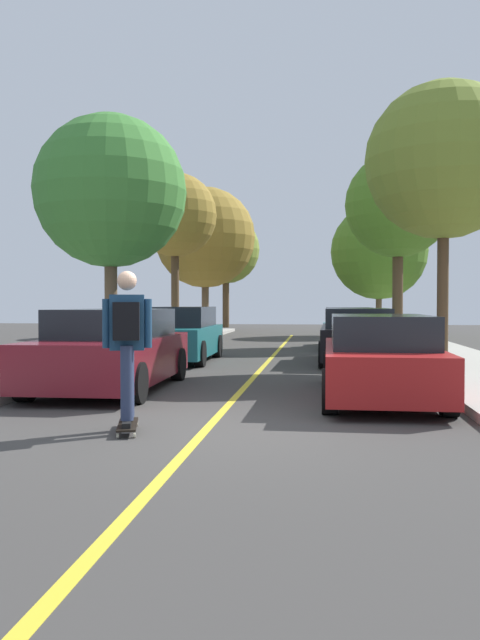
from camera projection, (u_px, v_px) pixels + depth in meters
The scene contains 17 objects.
ground at pixel (206, 429), 7.86m from camera, with size 80.00×80.00×0.00m, color #3D3A38.
center_line at pixel (245, 387), 11.83m from camera, with size 0.12×39.20×0.01m, color gold.
parked_car_left_nearest at pixel (112, 350), 11.52m from camera, with size 2.05×4.50×1.43m.
parked_car_left_near at pixel (180, 335), 17.11m from camera, with size 1.85×4.23×1.44m.
parked_car_right_nearest at pixel (379, 357), 10.40m from camera, with size 1.85×4.68×1.35m.
parked_car_right_near at pixel (357, 336), 16.72m from camera, with size 1.99×4.66×1.41m.
parked_car_right_far at pixel (348, 328), 22.16m from camera, with size 1.86×4.59×1.40m.
street_tree_left_nearest at pixel (110, 192), 16.92m from camera, with size 3.98×3.98×6.31m.
street_tree_left_near at pixel (175, 216), 24.39m from camera, with size 3.17×3.17×6.32m.
street_tree_left_far at pixel (205, 238), 30.78m from camera, with size 4.77×4.77×6.91m.
street_tree_left_farthest at pixel (226, 250), 37.48m from camera, with size 3.92×3.92×6.47m.
street_tree_right_nearest at pixel (444, 161), 14.44m from camera, with size 3.49×3.49×6.32m.
street_tree_right_near at pixel (398, 206), 22.95m from camera, with size 3.74×3.74×6.77m.
street_tree_right_far at pixel (379, 252), 30.40m from camera, with size 4.51×4.51×6.09m.
fire_hydrant at pixel (42, 359), 12.16m from camera, with size 0.20×0.20×0.70m.
skateboard at pixel (128, 425), 7.69m from camera, with size 0.42×0.87×0.10m.
skateboarder at pixel (127, 337), 7.63m from camera, with size 0.58×0.70×1.81m.
Camera 1 is at (1.37, -7.71, 1.53)m, focal length 36.39 mm.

